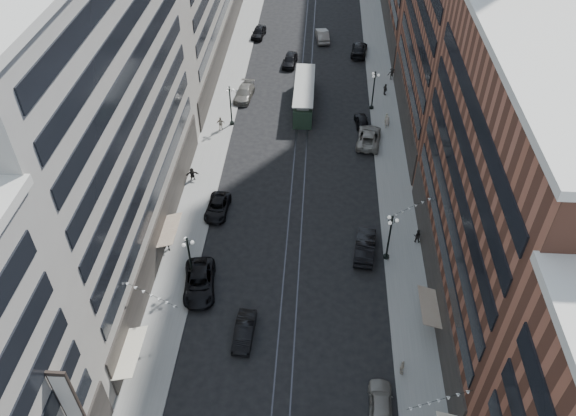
% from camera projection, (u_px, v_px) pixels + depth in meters
% --- Properties ---
extents(ground, '(220.00, 220.00, 0.00)m').
position_uv_depth(ground, '(304.00, 107.00, 76.73)').
color(ground, black).
rests_on(ground, ground).
extents(sidewalk_west, '(4.00, 180.00, 0.15)m').
position_uv_depth(sidewalk_west, '(234.00, 70.00, 84.68)').
color(sidewalk_west, gray).
rests_on(sidewalk_west, ground).
extents(sidewalk_east, '(4.00, 180.00, 0.15)m').
position_uv_depth(sidewalk_east, '(380.00, 74.00, 83.68)').
color(sidewalk_east, gray).
rests_on(sidewalk_east, ground).
extents(rail_west, '(0.12, 180.00, 0.02)m').
position_uv_depth(rail_west, '(302.00, 72.00, 84.25)').
color(rail_west, '#2D2D33').
rests_on(rail_west, ground).
extents(rail_east, '(0.12, 180.00, 0.02)m').
position_uv_depth(rail_east, '(311.00, 72.00, 84.19)').
color(rail_east, '#2D2D33').
rests_on(rail_east, ground).
extents(building_west_mid, '(8.00, 36.00, 28.00)m').
position_uv_depth(building_west_mid, '(96.00, 124.00, 48.01)').
color(building_west_mid, gray).
rests_on(building_west_mid, ground).
extents(building_east_mid, '(8.00, 30.00, 24.00)m').
position_uv_depth(building_east_mid, '(507.00, 194.00, 44.04)').
color(building_east_mid, brown).
rests_on(building_east_mid, ground).
extents(lamppost_sw_far, '(1.03, 1.14, 5.52)m').
position_uv_depth(lamppost_sw_far, '(190.00, 258.00, 51.10)').
color(lamppost_sw_far, black).
rests_on(lamppost_sw_far, sidewalk_west).
extents(lamppost_sw_mid, '(1.03, 1.14, 5.52)m').
position_uv_depth(lamppost_sw_mid, '(231.00, 104.00, 71.35)').
color(lamppost_sw_mid, black).
rests_on(lamppost_sw_mid, sidewalk_west).
extents(lamppost_se_far, '(1.03, 1.14, 5.52)m').
position_uv_depth(lamppost_se_far, '(389.00, 236.00, 53.27)').
color(lamppost_se_far, black).
rests_on(lamppost_se_far, sidewalk_east).
extents(lamppost_se_mid, '(1.03, 1.14, 5.52)m').
position_uv_depth(lamppost_se_mid, '(374.00, 89.00, 74.26)').
color(lamppost_se_mid, black).
rests_on(lamppost_se_mid, sidewalk_east).
extents(streetcar, '(2.64, 11.93, 3.30)m').
position_uv_depth(streetcar, '(304.00, 96.00, 75.95)').
color(streetcar, '#253A29').
rests_on(streetcar, ground).
extents(car_2, '(3.57, 6.35, 1.68)m').
position_uv_depth(car_2, '(199.00, 282.00, 51.89)').
color(car_2, black).
rests_on(car_2, ground).
extents(car_4, '(2.01, 4.62, 1.55)m').
position_uv_depth(car_4, '(381.00, 404.00, 42.77)').
color(car_4, gray).
rests_on(car_4, ground).
extents(car_5, '(1.75, 4.53, 1.47)m').
position_uv_depth(car_5, '(244.00, 331.00, 47.88)').
color(car_5, black).
rests_on(car_5, ground).
extents(pedestrian_2, '(1.00, 0.62, 1.95)m').
position_uv_depth(pedestrian_2, '(166.00, 243.00, 55.34)').
color(pedestrian_2, black).
rests_on(pedestrian_2, sidewalk_west).
extents(pedestrian_4, '(0.63, 0.98, 1.54)m').
position_uv_depth(pedestrian_4, '(402.00, 367.00, 45.02)').
color(pedestrian_4, beige).
rests_on(pedestrian_4, sidewalk_east).
extents(car_7, '(2.51, 5.00, 1.36)m').
position_uv_depth(car_7, '(218.00, 207.00, 60.08)').
color(car_7, black).
rests_on(car_7, ground).
extents(car_8, '(2.79, 5.63, 1.57)m').
position_uv_depth(car_8, '(244.00, 93.00, 78.07)').
color(car_8, slate).
rests_on(car_8, ground).
extents(car_9, '(2.50, 4.94, 1.61)m').
position_uv_depth(car_9, '(259.00, 32.00, 93.05)').
color(car_9, black).
rests_on(car_9, ground).
extents(car_10, '(2.49, 5.56, 1.77)m').
position_uv_depth(car_10, '(365.00, 246.00, 55.36)').
color(car_10, black).
rests_on(car_10, ground).
extents(car_11, '(3.50, 6.27, 1.66)m').
position_uv_depth(car_11, '(369.00, 137.00, 69.83)').
color(car_11, gray).
rests_on(car_11, ground).
extents(car_12, '(2.99, 6.02, 1.68)m').
position_uv_depth(car_12, '(359.00, 49.00, 88.19)').
color(car_12, black).
rests_on(car_12, ground).
extents(car_13, '(2.42, 4.97, 1.63)m').
position_uv_depth(car_13, '(290.00, 60.00, 85.51)').
color(car_13, black).
rests_on(car_13, ground).
extents(car_14, '(2.53, 5.50, 1.75)m').
position_uv_depth(car_14, '(322.00, 35.00, 91.96)').
color(car_14, gray).
rests_on(car_14, ground).
extents(pedestrian_5, '(1.54, 0.82, 1.59)m').
position_uv_depth(pedestrian_5, '(192.00, 174.00, 63.97)').
color(pedestrian_5, black).
rests_on(pedestrian_5, sidewalk_west).
extents(pedestrian_6, '(1.11, 0.58, 1.84)m').
position_uv_depth(pedestrian_6, '(221.00, 124.00, 71.69)').
color(pedestrian_6, '#B1A793').
rests_on(pedestrian_6, sidewalk_west).
extents(pedestrian_7, '(0.83, 0.55, 1.58)m').
position_uv_depth(pedestrian_7, '(417.00, 236.00, 56.40)').
color(pedestrian_7, black).
rests_on(pedestrian_7, sidewalk_east).
extents(pedestrian_8, '(0.70, 0.50, 1.77)m').
position_uv_depth(pedestrian_8, '(387.00, 122.00, 72.08)').
color(pedestrian_8, beige).
rests_on(pedestrian_8, sidewalk_east).
extents(pedestrian_9, '(1.24, 0.65, 1.83)m').
position_uv_depth(pedestrian_9, '(392.00, 74.00, 81.66)').
color(pedestrian_9, black).
rests_on(pedestrian_9, sidewalk_east).
extents(car_extra_0, '(2.12, 4.24, 1.39)m').
position_uv_depth(car_extra_0, '(362.00, 121.00, 72.81)').
color(car_extra_0, black).
rests_on(car_extra_0, ground).
extents(pedestrian_extra_0, '(0.82, 1.08, 1.68)m').
position_uv_depth(pedestrian_extra_0, '(385.00, 90.00, 78.38)').
color(pedestrian_extra_0, black).
rests_on(pedestrian_extra_0, sidewalk_east).
extents(pedestrian_extra_1, '(0.70, 0.63, 1.60)m').
position_uv_depth(pedestrian_extra_1, '(386.00, 119.00, 72.80)').
color(pedestrian_extra_1, '#B3AE94').
rests_on(pedestrian_extra_1, sidewalk_east).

